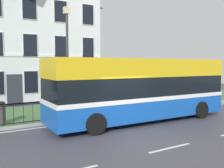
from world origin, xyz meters
name	(u,v)px	position (x,y,z in m)	size (l,w,h in m)	color
ground_plane	(125,130)	(0.00, 1.13, -0.01)	(60.00, 56.00, 0.18)	#424049
georgian_townhouse	(2,33)	(-2.89, 16.81, 5.99)	(15.21, 10.47, 11.67)	white
iron_verge_railing	(42,112)	(-2.89, 4.40, 0.62)	(13.85, 0.04, 0.97)	black
single_decker_bus	(141,89)	(1.87, 2.29, 1.75)	(10.25, 2.81, 3.33)	#1550B3
street_lamp_post	(67,54)	(-1.24, 4.99, 3.64)	(0.36, 0.24, 6.08)	#333338
litter_bin	(0,113)	(-4.83, 4.84, 0.69)	(0.54, 0.54, 1.14)	#4C4742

